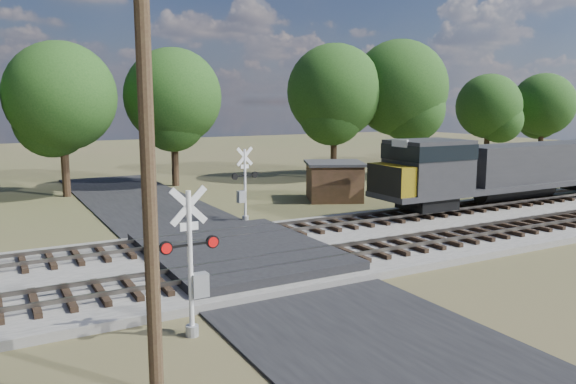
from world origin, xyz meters
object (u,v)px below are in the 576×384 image
equipment_shed (334,181)px  utility_pole (148,164)px  crossing_signal_far (244,191)px  crossing_signal_near (194,275)px

equipment_shed → utility_pole: bearing=-107.4°
crossing_signal_far → utility_pole: utility_pole is taller
utility_pole → equipment_shed: utility_pole is taller
crossing_signal_far → utility_pole: bearing=50.3°
utility_pole → equipment_shed: size_ratio=1.98×
equipment_shed → crossing_signal_far: bearing=-132.7°
utility_pole → crossing_signal_far: bearing=60.8°
crossing_signal_far → equipment_shed: bearing=-166.7°
crossing_signal_near → equipment_shed: crossing_signal_near is taller
crossing_signal_near → equipment_shed: size_ratio=0.86×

